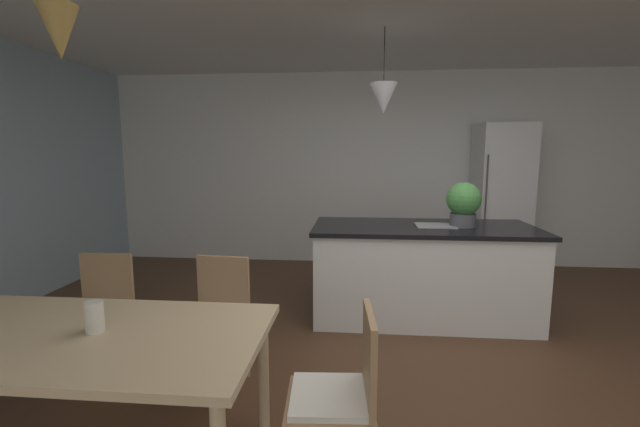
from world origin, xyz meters
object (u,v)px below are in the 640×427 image
at_px(dining_table, 72,345).
at_px(refrigerator, 500,199).
at_px(kitchen_island, 422,271).
at_px(potted_plant_on_island, 464,203).
at_px(vase_on_dining_table, 94,317).
at_px(chair_far_left, 98,313).
at_px(chair_kitchen_end, 341,394).
at_px(chair_far_right, 216,318).

relative_size(dining_table, refrigerator, 0.95).
height_order(kitchen_island, potted_plant_on_island, potted_plant_on_island).
height_order(refrigerator, vase_on_dining_table, refrigerator).
xyz_separation_m(chair_far_left, chair_kitchen_end, (1.72, -0.82, 0.00)).
bearing_deg(chair_far_right, vase_on_dining_table, -110.97).
distance_m(chair_kitchen_end, refrigerator, 4.31).
distance_m(chair_far_left, refrigerator, 4.76).
distance_m(chair_kitchen_end, kitchen_island, 2.26).
height_order(dining_table, kitchen_island, kitchen_island).
relative_size(chair_kitchen_end, vase_on_dining_table, 5.79).
distance_m(chair_far_left, chair_far_right, 0.84).
bearing_deg(kitchen_island, dining_table, -132.92).
height_order(chair_far_right, vase_on_dining_table, vase_on_dining_table).
height_order(potted_plant_on_island, vase_on_dining_table, potted_plant_on_island).
bearing_deg(chair_far_left, kitchen_island, 28.65).
bearing_deg(chair_far_left, dining_table, -63.11).
distance_m(dining_table, potted_plant_on_island, 3.22).
bearing_deg(chair_far_left, chair_kitchen_end, -25.61).
xyz_separation_m(chair_far_right, kitchen_island, (1.57, 1.32, -0.01)).
bearing_deg(refrigerator, chair_far_right, -133.34).
xyz_separation_m(dining_table, refrigerator, (3.25, 3.82, 0.32)).
relative_size(dining_table, kitchen_island, 0.90).
height_order(chair_far_left, potted_plant_on_island, potted_plant_on_island).
relative_size(refrigerator, potted_plant_on_island, 4.72).
bearing_deg(vase_on_dining_table, kitchen_island, 48.49).
bearing_deg(chair_far_right, kitchen_island, 40.00).
bearing_deg(chair_kitchen_end, refrigerator, 62.99).
relative_size(chair_far_right, chair_kitchen_end, 1.00).
distance_m(chair_far_left, potted_plant_on_island, 3.14).
bearing_deg(vase_on_dining_table, chair_far_left, 123.46).
height_order(kitchen_island, refrigerator, refrigerator).
bearing_deg(chair_far_left, vase_on_dining_table, -56.54).
height_order(chair_far_right, chair_kitchen_end, same).
distance_m(dining_table, refrigerator, 5.02).
bearing_deg(refrigerator, chair_far_left, -140.79).
xyz_separation_m(chair_kitchen_end, potted_plant_on_island, (1.05, 2.15, 0.65)).
xyz_separation_m(kitchen_island, vase_on_dining_table, (-1.88, -2.13, 0.34)).
bearing_deg(vase_on_dining_table, dining_table, -170.12).
bearing_deg(kitchen_island, chair_kitchen_end, -108.01).
bearing_deg(chair_kitchen_end, chair_far_right, 136.77).
bearing_deg(dining_table, vase_on_dining_table, 9.88).
bearing_deg(kitchen_island, refrigerator, 53.23).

